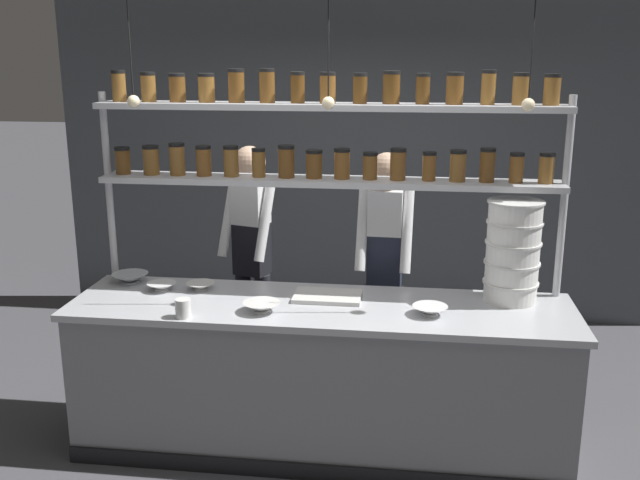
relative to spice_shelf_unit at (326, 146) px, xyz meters
The scene contains 15 objects.
ground_plane 1.83m from the spice_shelf_unit, 88.23° to the right, with size 40.00×40.00×0.00m, color #4C4C51.
back_wall 2.11m from the spice_shelf_unit, 89.72° to the left, with size 5.33×0.12×2.84m, color #4C5156.
prep_counter 1.38m from the spice_shelf_unit, 88.24° to the right, with size 2.93×0.76×0.92m.
spice_shelf_unit is the anchor object (origin of this frame).
chef_left 1.09m from the spice_shelf_unit, 140.86° to the left, with size 0.42×0.35×1.73m.
chef_center 0.93m from the spice_shelf_unit, 41.51° to the left, with size 0.37×0.31×1.72m.
container_stack 1.25m from the spice_shelf_unit, ahead, with size 0.32×0.32×0.60m.
cutting_board 0.89m from the spice_shelf_unit, 79.85° to the right, with size 0.40×0.26×0.02m.
prep_bowl_near_left 1.50m from the spice_shelf_unit, behind, with size 0.23×0.23×0.06m.
prep_bowl_center_front 1.15m from the spice_shelf_unit, 167.03° to the right, with size 0.18×0.18×0.05m.
prep_bowl_center_back 1.03m from the spice_shelf_unit, 120.90° to the right, with size 0.21×0.21×0.06m.
prep_bowl_near_right 1.32m from the spice_shelf_unit, 167.88° to the right, with size 0.18×0.18×0.05m.
prep_bowl_far_left 1.15m from the spice_shelf_unit, 33.95° to the right, with size 0.20×0.20×0.05m.
serving_cup_front 1.26m from the spice_shelf_unit, 137.89° to the right, with size 0.09×0.09×0.11m.
pendant_light_row 0.46m from the spice_shelf_unit, 83.49° to the right, with size 2.22×0.07×0.76m.
Camera 1 is at (0.50, -3.88, 2.33)m, focal length 40.00 mm.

